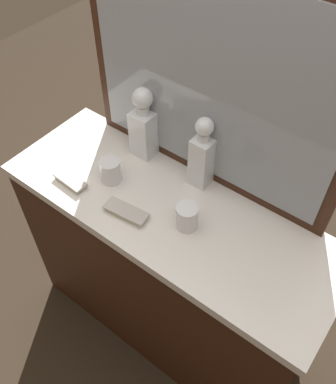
% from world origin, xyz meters
% --- Properties ---
extents(ground_plane, '(6.00, 6.00, 0.00)m').
position_xyz_m(ground_plane, '(0.00, 0.00, 0.00)').
color(ground_plane, '#2D2319').
extents(dresser, '(1.29, 0.47, 0.91)m').
position_xyz_m(dresser, '(0.00, 0.00, 0.46)').
color(dresser, '#381E11').
rests_on(dresser, ground_plane).
extents(dresser_mirror, '(0.98, 0.03, 0.78)m').
position_xyz_m(dresser_mirror, '(0.00, 0.22, 1.30)').
color(dresser_mirror, '#381E11').
rests_on(dresser_mirror, dresser).
extents(crystal_decanter_right, '(0.07, 0.07, 0.30)m').
position_xyz_m(crystal_decanter_right, '(0.02, 0.17, 1.03)').
color(crystal_decanter_right, white).
rests_on(crystal_decanter_right, dresser).
extents(crystal_decanter_far_left, '(0.09, 0.09, 0.30)m').
position_xyz_m(crystal_decanter_far_left, '(-0.25, 0.17, 1.03)').
color(crystal_decanter_far_left, white).
rests_on(crystal_decanter_far_left, dresser).
extents(crystal_tumbler_left, '(0.08, 0.08, 0.09)m').
position_xyz_m(crystal_tumbler_left, '(0.10, -0.03, 0.95)').
color(crystal_tumbler_left, white).
rests_on(crystal_tumbler_left, dresser).
extents(crystal_tumbler_rear, '(0.08, 0.08, 0.09)m').
position_xyz_m(crystal_tumbler_rear, '(-0.25, -0.02, 0.95)').
color(crystal_tumbler_rear, white).
rests_on(crystal_tumbler_rear, dresser).
extents(silver_brush_right, '(0.14, 0.06, 0.02)m').
position_xyz_m(silver_brush_right, '(-0.36, -0.13, 0.92)').
color(silver_brush_right, '#B7A88C').
rests_on(silver_brush_right, dresser).
extents(silver_brush_front, '(0.17, 0.08, 0.02)m').
position_xyz_m(silver_brush_front, '(-0.10, -0.12, 0.92)').
color(silver_brush_front, '#B7A88C').
rests_on(silver_brush_front, dresser).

